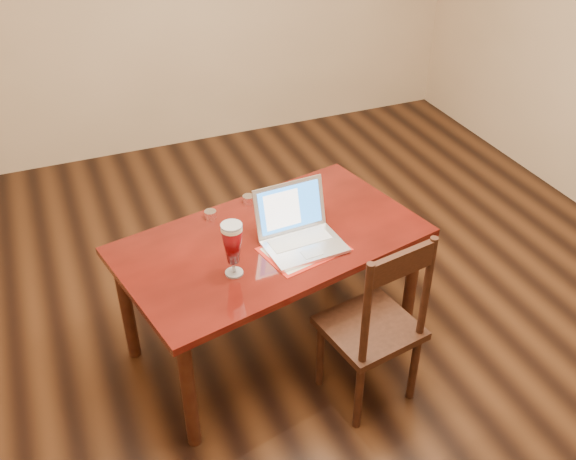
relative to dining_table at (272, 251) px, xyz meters
name	(u,v)px	position (x,y,z in m)	size (l,w,h in m)	color
ground	(322,327)	(0.29, 0.00, -0.61)	(5.00, 5.00, 0.00)	black
room_shell	(335,3)	(0.29, 0.00, 1.15)	(4.51, 5.01, 2.71)	tan
dining_table	(272,251)	(0.00, 0.00, 0.00)	(1.59, 1.11, 0.94)	#53100B
dining_chair	(375,327)	(0.30, -0.51, -0.16)	(0.46, 0.45, 0.96)	#33170E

